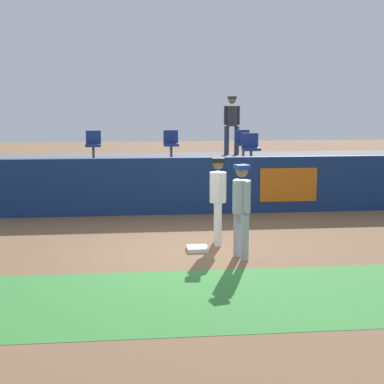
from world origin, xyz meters
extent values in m
plane|color=brown|center=(0.00, 0.00, 0.00)|extent=(60.00, 60.00, 0.00)
cube|color=#388438|center=(0.00, -2.69, 0.00)|extent=(18.00, 2.80, 0.01)
cube|color=white|center=(0.10, 0.02, 0.04)|extent=(0.40, 0.40, 0.08)
cylinder|color=white|center=(0.58, 0.66, 0.43)|extent=(0.15, 0.15, 0.87)
cylinder|color=white|center=(0.55, 0.34, 0.43)|extent=(0.15, 0.15, 0.87)
cylinder|color=white|center=(0.57, 0.50, 1.17)|extent=(0.37, 0.37, 0.61)
sphere|color=brown|center=(0.57, 0.50, 1.65)|extent=(0.23, 0.23, 0.23)
cube|color=black|center=(0.57, 0.50, 1.72)|extent=(0.26, 0.26, 0.08)
cylinder|color=white|center=(0.59, 0.70, 1.19)|extent=(0.09, 0.09, 0.57)
cylinder|color=white|center=(0.55, 0.30, 1.19)|extent=(0.09, 0.09, 0.57)
ellipsoid|color=brown|center=(0.69, 0.69, 0.95)|extent=(0.14, 0.21, 0.28)
cylinder|color=#9EA3AD|center=(0.79, -0.45, 0.43)|extent=(0.15, 0.15, 0.86)
cylinder|color=#9EA3AD|center=(0.88, -0.76, 0.43)|extent=(0.15, 0.15, 0.86)
cylinder|color=#9EA3AD|center=(0.84, -0.61, 1.16)|extent=(0.41, 0.41, 0.60)
sphere|color=#8C6647|center=(0.84, -0.61, 1.63)|extent=(0.22, 0.22, 0.22)
cube|color=#193899|center=(0.84, -0.61, 1.71)|extent=(0.29, 0.29, 0.08)
cylinder|color=#9EA3AD|center=(0.78, -0.41, 1.18)|extent=(0.09, 0.09, 0.57)
cylinder|color=#9EA3AD|center=(0.89, -0.80, 1.18)|extent=(0.09, 0.09, 0.57)
cube|color=navy|center=(0.00, 3.74, 0.73)|extent=(18.00, 0.24, 1.46)
cube|color=orange|center=(2.89, 3.62, 0.73)|extent=(1.50, 0.02, 0.87)
cube|color=#59595E|center=(0.00, 6.31, 0.57)|extent=(18.00, 4.80, 1.14)
cylinder|color=#4C4C51|center=(-2.29, 6.91, 1.34)|extent=(0.08, 0.08, 0.40)
cube|color=navy|center=(-2.29, 6.91, 1.54)|extent=(0.46, 0.44, 0.08)
cube|color=navy|center=(-2.29, 7.10, 1.78)|extent=(0.46, 0.06, 0.40)
cylinder|color=#4C4C51|center=(2.21, 5.11, 1.34)|extent=(0.08, 0.08, 0.40)
cube|color=navy|center=(2.21, 5.11, 1.54)|extent=(0.47, 0.44, 0.08)
cube|color=navy|center=(2.21, 5.30, 1.78)|extent=(0.47, 0.06, 0.40)
cylinder|color=#4C4C51|center=(2.34, 6.91, 1.34)|extent=(0.08, 0.08, 0.40)
cube|color=navy|center=(2.34, 6.91, 1.54)|extent=(0.45, 0.44, 0.08)
cube|color=navy|center=(2.34, 7.10, 1.78)|extent=(0.45, 0.06, 0.40)
cylinder|color=#4C4C51|center=(0.08, 6.91, 1.34)|extent=(0.08, 0.08, 0.40)
cube|color=navy|center=(0.08, 6.91, 1.54)|extent=(0.45, 0.44, 0.08)
cube|color=navy|center=(0.08, 7.10, 1.78)|extent=(0.45, 0.06, 0.40)
cylinder|color=#33384C|center=(2.28, 7.76, 1.60)|extent=(0.16, 0.16, 0.92)
cylinder|color=#33384C|center=(1.94, 7.75, 1.60)|extent=(0.16, 0.16, 0.92)
cylinder|color=#333338|center=(2.11, 7.75, 2.39)|extent=(0.37, 0.37, 0.65)
sphere|color=#8C6647|center=(2.11, 7.75, 2.90)|extent=(0.24, 0.24, 0.24)
cube|color=#333338|center=(2.11, 7.75, 2.97)|extent=(0.26, 0.26, 0.08)
cylinder|color=#333338|center=(2.33, 7.76, 2.41)|extent=(0.09, 0.09, 0.61)
cylinder|color=#333338|center=(1.90, 7.75, 2.41)|extent=(0.09, 0.09, 0.61)
camera|label=1|loc=(-1.16, -10.82, 2.91)|focal=54.02mm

